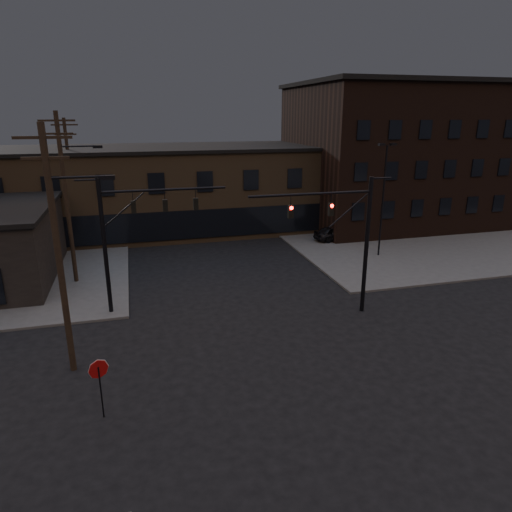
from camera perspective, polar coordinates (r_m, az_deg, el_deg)
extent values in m
plane|color=black|center=(22.23, 3.35, -13.21)|extent=(140.00, 140.00, 0.00)
cube|color=#474744|center=(50.32, 19.43, 3.45)|extent=(30.00, 30.00, 0.15)
cube|color=brown|center=(47.10, -7.52, 8.27)|extent=(40.00, 12.00, 8.00)
cube|color=black|center=(52.55, 17.72, 11.84)|extent=(22.00, 16.00, 14.00)
cylinder|color=black|center=(26.95, 13.63, 1.15)|extent=(0.24, 0.24, 8.00)
cylinder|color=black|center=(24.76, 6.96, 7.71)|extent=(7.00, 0.14, 0.14)
cube|color=#FF140C|center=(25.38, 9.34, 5.77)|extent=(0.28, 0.22, 0.70)
cube|color=#FF140C|center=(24.52, 4.35, 5.55)|extent=(0.28, 0.22, 0.70)
cylinder|color=black|center=(27.16, -18.37, 0.87)|extent=(0.24, 0.24, 8.00)
cylinder|color=black|center=(26.48, -11.40, 8.12)|extent=(7.00, 0.14, 0.14)
cube|color=black|center=(26.58, -15.06, 5.92)|extent=(0.28, 0.22, 0.70)
cube|color=black|center=(26.64, -11.28, 6.21)|extent=(0.28, 0.22, 0.70)
cube|color=black|center=(26.81, -7.53, 6.46)|extent=(0.28, 0.22, 0.70)
cylinder|color=black|center=(19.14, -18.79, -15.86)|extent=(0.06, 0.06, 2.20)
cylinder|color=maroon|center=(18.64, -19.09, -13.24)|extent=(0.72, 0.33, 0.76)
cylinder|color=black|center=(21.18, -23.46, 0.01)|extent=(0.28, 0.28, 11.00)
cube|color=black|center=(20.39, -25.13, 13.27)|extent=(2.20, 0.12, 0.12)
cube|color=black|center=(20.44, -24.84, 11.05)|extent=(1.80, 0.12, 0.12)
cube|color=black|center=(20.29, -18.07, 9.32)|extent=(0.60, 0.25, 0.18)
cylinder|color=black|center=(32.86, -22.59, 6.30)|extent=(0.28, 0.28, 11.50)
cube|color=black|center=(32.39, -23.67, 15.26)|extent=(2.20, 0.12, 0.12)
cube|color=black|center=(32.41, -23.50, 13.85)|extent=(1.80, 0.12, 0.12)
cube|color=black|center=(32.23, -19.18, 12.78)|extent=(0.60, 0.25, 0.18)
cylinder|color=black|center=(44.80, -22.11, 8.65)|extent=(0.28, 0.28, 11.00)
cube|color=black|center=(44.43, -22.84, 14.88)|extent=(2.20, 0.12, 0.12)
cube|color=black|center=(44.45, -22.71, 13.86)|extent=(1.80, 0.12, 0.12)
cylinder|color=black|center=(38.04, 15.54, 6.42)|extent=(0.14, 0.14, 9.00)
cube|color=black|center=(37.25, 15.43, 13.28)|extent=(0.50, 0.28, 0.18)
cube|color=black|center=(37.76, 16.77, 13.22)|extent=(0.50, 0.28, 0.18)
cylinder|color=black|center=(45.39, 18.95, 7.79)|extent=(0.14, 0.14, 9.00)
cube|color=black|center=(44.66, 18.98, 13.54)|extent=(0.50, 0.28, 0.18)
cube|color=black|center=(45.22, 20.06, 13.48)|extent=(0.50, 0.28, 0.18)
imported|color=black|center=(42.64, 9.83, 2.85)|extent=(4.07, 2.02, 1.33)
imported|color=silver|center=(46.90, 14.19, 3.85)|extent=(4.71, 2.71, 1.28)
imported|color=black|center=(46.19, -3.77, 4.15)|extent=(3.47, 5.11, 1.59)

